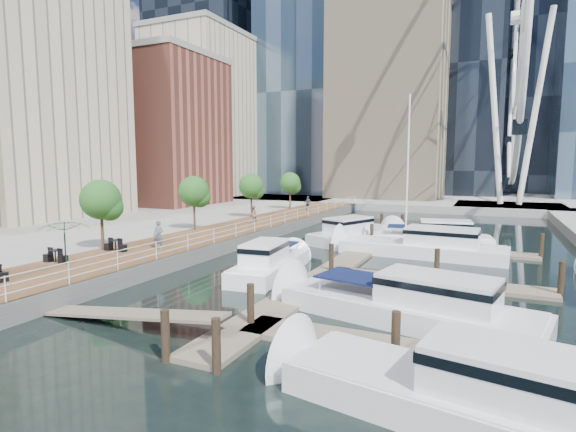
# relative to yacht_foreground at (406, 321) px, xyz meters

# --- Properties ---
(ground) EXTENTS (520.00, 520.00, 0.00)m
(ground) POSITION_rel_yacht_foreground_xyz_m (-8.60, -1.33, 0.00)
(ground) COLOR black
(ground) RESTS_ON ground
(boardwalk) EXTENTS (6.00, 60.00, 1.00)m
(boardwalk) POSITION_rel_yacht_foreground_xyz_m (-17.60, 13.67, 0.50)
(boardwalk) COLOR brown
(boardwalk) RESTS_ON ground
(seawall) EXTENTS (0.25, 60.00, 1.00)m
(seawall) POSITION_rel_yacht_foreground_xyz_m (-14.60, 13.67, 0.50)
(seawall) COLOR #595954
(seawall) RESTS_ON ground
(land_inland) EXTENTS (48.00, 90.00, 1.00)m
(land_inland) POSITION_rel_yacht_foreground_xyz_m (-44.60, 13.67, 0.50)
(land_inland) COLOR gray
(land_inland) RESTS_ON ground
(land_far) EXTENTS (200.00, 114.00, 1.00)m
(land_far) POSITION_rel_yacht_foreground_xyz_m (-8.60, 100.67, 0.50)
(land_far) COLOR gray
(land_far) RESTS_ON ground
(pier) EXTENTS (14.00, 12.00, 1.00)m
(pier) POSITION_rel_yacht_foreground_xyz_m (5.40, 50.67, 0.50)
(pier) COLOR gray
(pier) RESTS_ON ground
(railing) EXTENTS (0.10, 60.00, 1.05)m
(railing) POSITION_rel_yacht_foreground_xyz_m (-14.70, 13.67, 1.52)
(railing) COLOR white
(railing) RESTS_ON boardwalk
(floating_docks) EXTENTS (16.00, 34.00, 2.60)m
(floating_docks) POSITION_rel_yacht_foreground_xyz_m (-0.64, 8.65, 0.49)
(floating_docks) COLOR #6D6051
(floating_docks) RESTS_ON ground
(midrise_condos) EXTENTS (19.00, 67.00, 28.00)m
(midrise_condos) POSITION_rel_yacht_foreground_xyz_m (-42.17, 25.48, 13.42)
(midrise_condos) COLOR #BCAD8E
(midrise_condos) RESTS_ON ground
(ferris_wheel) EXTENTS (5.80, 45.60, 47.80)m
(ferris_wheel) POSITION_rel_yacht_foreground_xyz_m (5.40, 50.67, 25.92)
(ferris_wheel) COLOR white
(ferris_wheel) RESTS_ON ground
(street_trees) EXTENTS (2.60, 42.60, 4.60)m
(street_trees) POSITION_rel_yacht_foreground_xyz_m (-20.00, 12.67, 4.29)
(street_trees) COLOR #3F2B1C
(street_trees) RESTS_ON ground
(cafe_tables) EXTENTS (2.50, 13.70, 0.74)m
(cafe_tables) POSITION_rel_yacht_foreground_xyz_m (-19.00, -3.33, 1.37)
(cafe_tables) COLOR black
(cafe_tables) RESTS_ON ground
(yacht_foreground) EXTENTS (12.19, 5.49, 2.15)m
(yacht_foreground) POSITION_rel_yacht_foreground_xyz_m (0.00, 0.00, 0.00)
(yacht_foreground) COLOR silver
(yacht_foreground) RESTS_ON ground
(pedestrian_near) EXTENTS (0.78, 0.61, 1.91)m
(pedestrian_near) POSITION_rel_yacht_foreground_xyz_m (-16.75, 4.29, 1.95)
(pedestrian_near) COLOR #4D5767
(pedestrian_near) RESTS_ON boardwalk
(pedestrian_mid) EXTENTS (0.77, 0.93, 1.73)m
(pedestrian_mid) POSITION_rel_yacht_foreground_xyz_m (-17.29, 18.07, 1.86)
(pedestrian_mid) COLOR #83685B
(pedestrian_mid) RESTS_ON boardwalk
(pedestrian_far) EXTENTS (1.16, 0.74, 1.84)m
(pedestrian_far) POSITION_rel_yacht_foreground_xyz_m (-16.89, 30.97, 1.92)
(pedestrian_far) COLOR #373D45
(pedestrian_far) RESTS_ON boardwalk
(moored_yachts) EXTENTS (21.86, 33.24, 11.50)m
(moored_yachts) POSITION_rel_yacht_foreground_xyz_m (-0.93, 12.05, 0.00)
(moored_yachts) COLOR white
(moored_yachts) RESTS_ON ground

